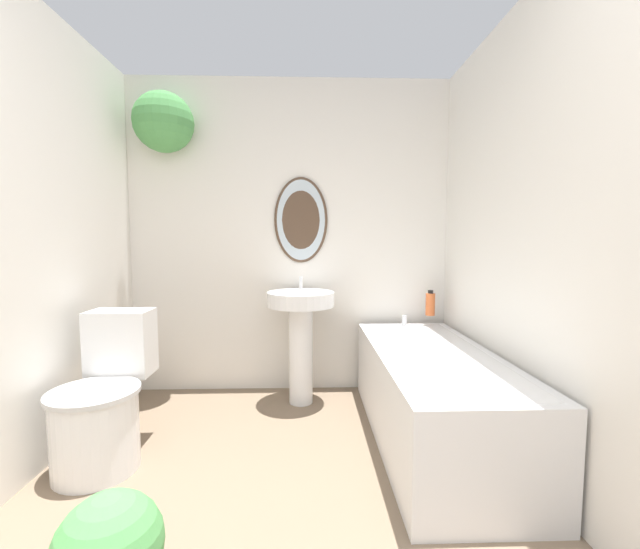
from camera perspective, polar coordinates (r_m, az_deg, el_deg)
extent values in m
cube|color=silver|center=(3.08, -4.36, 5.39)|extent=(2.56, 0.06, 2.40)
ellipsoid|color=#4C3828|center=(3.04, -2.79, 7.91)|extent=(0.41, 0.02, 0.65)
ellipsoid|color=silver|center=(3.04, -2.80, 7.91)|extent=(0.37, 0.01, 0.61)
cylinder|color=silver|center=(3.24, -21.86, 21.51)|extent=(0.19, 0.19, 0.11)
sphere|color=#4C934C|center=(3.22, -21.80, 19.89)|extent=(0.42, 0.42, 0.42)
cube|color=silver|center=(2.00, 32.19, 5.02)|extent=(0.06, 2.90, 2.40)
cylinder|color=white|center=(2.43, -29.82, -19.34)|extent=(0.41, 0.41, 0.40)
cylinder|color=silver|center=(2.35, -30.04, -14.60)|extent=(0.44, 0.44, 0.02)
cube|color=white|center=(2.57, -26.94, -8.80)|extent=(0.34, 0.21, 0.38)
cylinder|color=white|center=(2.89, -2.80, -11.55)|extent=(0.17, 0.17, 0.71)
cylinder|color=white|center=(2.80, -2.84, -3.57)|extent=(0.48, 0.48, 0.10)
cylinder|color=silver|center=(2.92, -2.80, -1.24)|extent=(0.02, 0.02, 0.10)
cube|color=silver|center=(2.49, 16.07, -16.61)|extent=(0.67, 1.59, 0.53)
cube|color=white|center=(2.41, 16.21, -11.14)|extent=(0.57, 1.49, 0.04)
cylinder|color=silver|center=(3.05, 12.16, -6.57)|extent=(0.04, 0.04, 0.08)
cylinder|color=#DB6633|center=(3.08, 15.74, -4.20)|extent=(0.07, 0.07, 0.17)
cylinder|color=black|center=(3.07, 15.78, -2.43)|extent=(0.04, 0.04, 0.02)
sphere|color=#4C934C|center=(1.48, -28.35, -31.52)|extent=(0.30, 0.30, 0.30)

